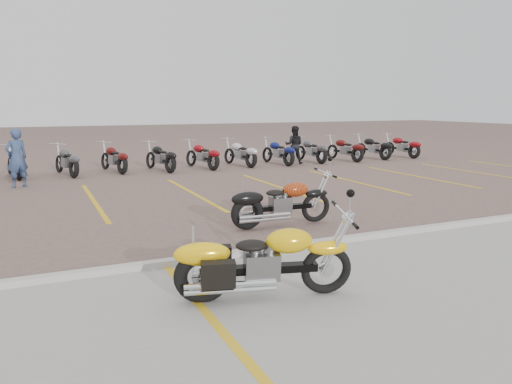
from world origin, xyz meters
TOP-DOWN VIEW (x-y plane):
  - ground at (0.00, 0.00)m, footprint 100.00×100.00m
  - concrete_apron at (0.00, -4.50)m, footprint 60.00×5.00m
  - curb at (0.00, -2.00)m, footprint 60.00×0.18m
  - parking_stripes at (0.00, 4.00)m, footprint 38.00×5.50m
  - apron_stripe at (-2.30, -4.50)m, footprint 0.12×5.00m
  - yellow_cruiser at (-1.50, -3.75)m, footprint 2.29×0.74m
  - flame_cruiser at (0.48, -0.39)m, footprint 2.22×0.35m
  - person_a at (-4.51, 7.20)m, footprint 0.77×0.67m
  - person_b at (5.96, 9.04)m, footprint 0.97×0.92m
  - bg_bike_row at (1.09, 9.32)m, footprint 22.46×2.09m

SIDE VIEW (x-z plane):
  - ground at x=0.00m, z-range 0.00..0.00m
  - parking_stripes at x=0.00m, z-range 0.00..0.01m
  - concrete_apron at x=0.00m, z-range 0.00..0.01m
  - apron_stripe at x=-2.30m, z-range 0.01..0.01m
  - curb at x=0.00m, z-range 0.00..0.12m
  - flame_cruiser at x=0.48m, z-range 0.00..0.91m
  - yellow_cruiser at x=-1.50m, z-range 0.00..0.96m
  - bg_bike_row at x=1.09m, z-range 0.00..1.10m
  - person_b at x=5.96m, z-range 0.00..1.58m
  - person_a at x=-4.51m, z-range 0.00..1.79m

